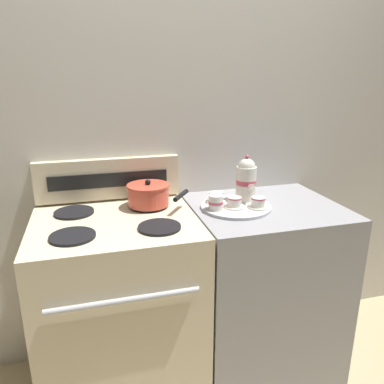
# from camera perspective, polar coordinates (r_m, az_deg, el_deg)

# --- Properties ---
(ground_plane) EXTENTS (6.00, 6.00, 0.00)m
(ground_plane) POSITION_cam_1_polar(r_m,az_deg,el_deg) (2.27, 0.30, -25.36)
(ground_plane) COLOR tan
(wall_back) EXTENTS (6.00, 0.05, 2.20)m
(wall_back) POSITION_cam_1_polar(r_m,az_deg,el_deg) (2.05, -2.28, 4.91)
(wall_back) COLOR beige
(wall_back) RESTS_ON ground
(stove) EXTENTS (0.74, 0.66, 0.93)m
(stove) POSITION_cam_1_polar(r_m,az_deg,el_deg) (1.94, -10.85, -16.93)
(stove) COLOR beige
(stove) RESTS_ON ground
(control_panel) EXTENTS (0.73, 0.05, 0.21)m
(control_panel) POSITION_cam_1_polar(r_m,az_deg,el_deg) (1.97, -12.56, 1.96)
(control_panel) COLOR beige
(control_panel) RESTS_ON stove
(side_counter) EXTENTS (0.74, 0.63, 0.92)m
(side_counter) POSITION_cam_1_polar(r_m,az_deg,el_deg) (2.11, 10.49, -13.88)
(side_counter) COLOR #939399
(side_counter) RESTS_ON ground
(saucepan) EXTENTS (0.30, 0.27, 0.13)m
(saucepan) POSITION_cam_1_polar(r_m,az_deg,el_deg) (1.85, -6.60, -0.38)
(saucepan) COLOR #D14C38
(saucepan) RESTS_ON stove
(serving_tray) EXTENTS (0.35, 0.35, 0.01)m
(serving_tray) POSITION_cam_1_polar(r_m,az_deg,el_deg) (1.85, 6.68, -2.24)
(serving_tray) COLOR #B2B2B7
(serving_tray) RESTS_ON side_counter
(teapot) EXTENTS (0.10, 0.16, 0.23)m
(teapot) POSITION_cam_1_polar(r_m,az_deg,el_deg) (1.91, 8.28, 1.89)
(teapot) COLOR white
(teapot) RESTS_ON serving_tray
(teacup_left) EXTENTS (0.10, 0.10, 0.05)m
(teacup_left) POSITION_cam_1_polar(r_m,az_deg,el_deg) (1.82, 6.49, -1.56)
(teacup_left) COLOR white
(teacup_left) RESTS_ON serving_tray
(teacup_right) EXTENTS (0.10, 0.10, 0.05)m
(teacup_right) POSITION_cam_1_polar(r_m,az_deg,el_deg) (1.83, 10.06, -1.58)
(teacup_right) COLOR white
(teacup_right) RESTS_ON serving_tray
(teacup_front) EXTENTS (0.10, 0.10, 0.05)m
(teacup_front) POSITION_cam_1_polar(r_m,az_deg,el_deg) (1.88, 3.65, -0.81)
(teacup_front) COLOR white
(teacup_front) RESTS_ON serving_tray
(creamer_jug) EXTENTS (0.07, 0.07, 0.07)m
(creamer_jug) POSITION_cam_1_polar(r_m,az_deg,el_deg) (1.78, 3.65, -1.57)
(creamer_jug) COLOR white
(creamer_jug) RESTS_ON serving_tray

